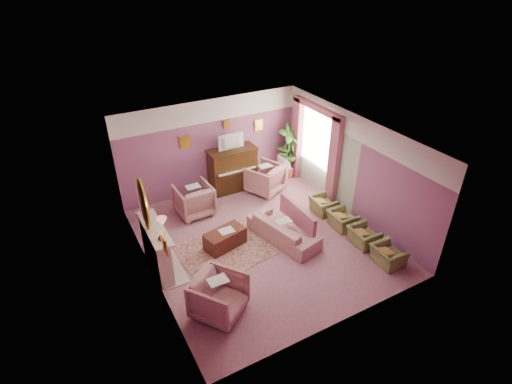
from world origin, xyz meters
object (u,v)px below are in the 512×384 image
floral_armchair_front (219,295)px  olive_chair_c (342,218)px  television (232,141)px  side_table (285,166)px  olive_chair_b (364,234)px  floral_armchair_left (194,198)px  floral_armchair_right (265,177)px  olive_chair_d (323,203)px  coffee_table (225,239)px  piano (233,170)px  sofa (283,226)px  olive_chair_a (388,253)px

floral_armchair_front → olive_chair_c: bearing=15.5°
television → side_table: television is taller
olive_chair_b → side_table: side_table is taller
floral_armchair_left → floral_armchair_right: (2.30, 0.10, 0.00)m
floral_armchair_left → olive_chair_d: floral_armchair_left is taller
coffee_table → olive_chair_c: (3.02, -0.75, 0.08)m
piano → sofa: (-0.01, -2.89, -0.26)m
television → piano: bearing=90.0°
olive_chair_d → side_table: size_ratio=1.01×
coffee_table → olive_chair_b: 3.41m
television → olive_chair_c: bearing=-62.9°
television → olive_chair_a: bearing=-71.4°
piano → television: size_ratio=1.75×
floral_armchair_left → floral_armchair_front: same height
olive_chair_c → side_table: bearing=85.7°
floral_armchair_left → floral_armchair_front: bearing=-103.7°
olive_chair_b → piano: bearing=111.9°
olive_chair_d → olive_chair_c: bearing=-90.0°
sofa → floral_armchair_left: (-1.52, 2.18, 0.09)m
floral_armchair_left → television: bearing=23.6°
floral_armchair_front → olive_chair_b: floral_armchair_front is taller
olive_chair_c → coffee_table: bearing=166.1°
coffee_table → side_table: (3.26, 2.41, 0.12)m
television → olive_chair_b: bearing=-67.9°
television → sofa: bearing=-90.2°
sofa → side_table: size_ratio=2.79×
floral_armchair_right → coffee_table: bearing=-139.9°
side_table → floral_armchair_right: bearing=-152.0°
television → coffee_table: 3.11m
olive_chair_a → olive_chair_c: size_ratio=1.00×
piano → side_table: size_ratio=2.00×
side_table → sofa: bearing=-123.1°
sofa → olive_chair_c: 1.65m
sofa → olive_chair_c: size_ratio=2.76×
television → floral_armchair_right: 1.47m
piano → olive_chair_a: piano is taller
sofa → olive_chair_c: bearing=-10.8°
olive_chair_a → olive_chair_b: 0.82m
floral_armchair_left → side_table: bearing=11.3°
coffee_table → piano: bearing=60.1°
floral_armchair_right → floral_armchair_left: bearing=-177.4°
floral_armchair_front → piano: bearing=60.9°
television → floral_armchair_right: television is taller
floral_armchair_right → side_table: bearing=28.0°
floral_armchair_right → side_table: size_ratio=1.38×
coffee_table → sofa: sofa is taller
piano → floral_armchair_left: piano is taller
coffee_table → olive_chair_d: (3.02, 0.07, 0.08)m
olive_chair_b → floral_armchair_left: bearing=133.5°
floral_armchair_right → olive_chair_c: (0.84, -2.59, -0.18)m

